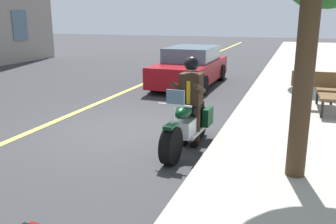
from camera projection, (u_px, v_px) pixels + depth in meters
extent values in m
plane|color=#333335|center=(127.00, 132.00, 7.96)|extent=(80.00, 80.00, 0.00)
cube|color=#E5DB4C|center=(51.00, 123.00, 8.60)|extent=(60.00, 0.16, 0.01)
cylinder|color=black|center=(171.00, 146.00, 6.16)|extent=(0.67, 0.23, 0.66)
cylinder|color=black|center=(198.00, 122.00, 7.55)|extent=(0.67, 0.23, 0.66)
cube|color=silver|center=(186.00, 128.00, 6.86)|extent=(0.57, 0.30, 0.32)
ellipsoid|color=black|center=(183.00, 112.00, 6.59)|extent=(0.57, 0.30, 0.24)
cube|color=black|center=(192.00, 107.00, 7.09)|extent=(0.71, 0.31, 0.12)
cube|color=black|center=(208.00, 117.00, 7.39)|extent=(0.40, 0.14, 0.36)
cube|color=black|center=(187.00, 115.00, 7.55)|extent=(0.40, 0.14, 0.36)
cylinder|color=silver|center=(171.00, 130.00, 6.11)|extent=(0.35, 0.06, 0.76)
cylinder|color=silver|center=(175.00, 105.00, 6.15)|extent=(0.06, 0.60, 0.04)
cube|color=black|center=(171.00, 126.00, 6.07)|extent=(0.37, 0.17, 0.06)
cylinder|color=silver|center=(199.00, 132.00, 7.11)|extent=(0.90, 0.12, 0.08)
cube|color=slate|center=(175.00, 98.00, 6.14)|extent=(0.05, 0.32, 0.28)
cylinder|color=black|center=(196.00, 125.00, 7.04)|extent=(0.14, 0.14, 0.84)
cube|color=black|center=(195.00, 144.00, 7.08)|extent=(0.26, 0.12, 0.10)
cylinder|color=black|center=(185.00, 123.00, 7.12)|extent=(0.14, 0.14, 0.84)
cube|color=black|center=(184.00, 142.00, 7.16)|extent=(0.26, 0.12, 0.10)
cube|color=black|center=(191.00, 89.00, 6.90)|extent=(0.34, 0.41, 0.60)
cube|color=#B28C14|center=(188.00, 93.00, 6.77)|extent=(0.03, 0.07, 0.44)
cylinder|color=black|center=(200.00, 88.00, 6.65)|extent=(0.55, 0.12, 0.28)
cylinder|color=black|center=(177.00, 87.00, 6.81)|extent=(0.55, 0.12, 0.28)
sphere|color=tan|center=(192.00, 67.00, 6.79)|extent=(0.22, 0.22, 0.22)
sphere|color=black|center=(192.00, 64.00, 6.78)|extent=(0.28, 0.28, 0.28)
cube|color=maroon|center=(190.00, 71.00, 13.21)|extent=(4.60, 1.80, 0.70)
cube|color=slate|center=(192.00, 55.00, 13.26)|extent=(2.40, 1.60, 0.60)
cylinder|color=black|center=(203.00, 85.00, 11.68)|extent=(0.64, 0.22, 0.64)
cylinder|color=black|center=(154.00, 82.00, 12.23)|extent=(0.64, 0.22, 0.64)
cylinder|color=black|center=(221.00, 73.00, 14.32)|extent=(0.64, 0.22, 0.64)
cylinder|color=black|center=(180.00, 70.00, 14.87)|extent=(0.64, 0.22, 0.64)
cube|color=brown|center=(328.00, 93.00, 9.07)|extent=(1.82, 0.56, 0.06)
cube|color=brown|center=(329.00, 80.00, 9.20)|extent=(0.12, 1.80, 0.40)
cube|color=black|center=(322.00, 109.00, 8.50)|extent=(0.06, 0.06, 0.42)
cube|color=black|center=(332.00, 97.00, 9.77)|extent=(0.06, 0.06, 0.42)
cube|color=black|center=(317.00, 96.00, 9.88)|extent=(0.06, 0.06, 0.42)
cylinder|color=#42301E|center=(314.00, 42.00, 13.07)|extent=(0.28, 0.28, 2.85)
cylinder|color=#42301E|center=(305.00, 69.00, 5.05)|extent=(0.28, 0.28, 3.20)
cube|color=slate|center=(20.00, 25.00, 19.65)|extent=(1.10, 0.06, 1.60)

